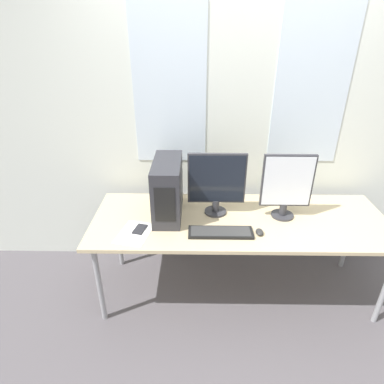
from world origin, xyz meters
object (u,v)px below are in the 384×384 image
pc_tower (168,189)px  mouse (259,232)px  monitor_right_near (287,185)px  cell_phone (140,229)px  keyboard (221,232)px  monitor_main (217,182)px

pc_tower → mouse: pc_tower is taller
pc_tower → mouse: 0.74m
monitor_right_near → mouse: 0.41m
pc_tower → cell_phone: pc_tower is taller
keyboard → mouse: size_ratio=5.53×
monitor_main → mouse: (0.30, -0.29, -0.25)m
monitor_main → monitor_right_near: bearing=-5.0°
keyboard → pc_tower: bearing=145.8°
monitor_main → mouse: bearing=-44.1°
pc_tower → keyboard: pc_tower is taller
keyboard → cell_phone: keyboard is taller
cell_phone → pc_tower: bearing=63.8°
cell_phone → keyboard: bearing=10.2°
pc_tower → cell_phone: bearing=-130.3°
mouse → monitor_main: bearing=135.9°
monitor_main → mouse: size_ratio=5.99×
monitor_main → cell_phone: bearing=-155.9°
monitor_right_near → keyboard: size_ratio=1.11×
keyboard → mouse: mouse is taller
monitor_right_near → keyboard: bearing=-153.7°
pc_tower → monitor_main: size_ratio=0.99×
monitor_main → cell_phone: size_ratio=3.54×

